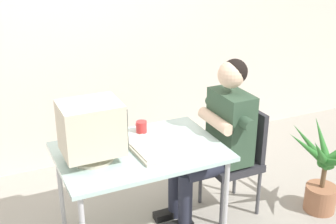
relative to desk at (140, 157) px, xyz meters
name	(u,v)px	position (x,y,z in m)	size (l,w,h in m)	color
wall_back	(113,8)	(0.30, 1.40, 0.83)	(8.00, 0.10, 3.00)	beige
desk	(140,157)	(0.00, 0.00, 0.00)	(1.17, 0.80, 0.73)	#B7B7BC
crt_monitor	(92,129)	(-0.34, -0.01, 0.29)	(0.40, 0.33, 0.41)	beige
keyboard	(145,149)	(0.02, -0.04, 0.07)	(0.20, 0.46, 0.03)	beige
office_chair	(237,154)	(0.85, 0.01, -0.18)	(0.41, 0.41, 0.87)	#4C4C51
person_seated	(218,135)	(0.66, 0.01, 0.03)	(0.72, 0.59, 1.29)	#334C38
potted_plant	(325,170)	(1.46, -0.33, -0.30)	(0.71, 0.79, 0.78)	#9E6647
desk_mug	(141,127)	(0.12, 0.27, 0.10)	(0.08, 0.09, 0.09)	red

